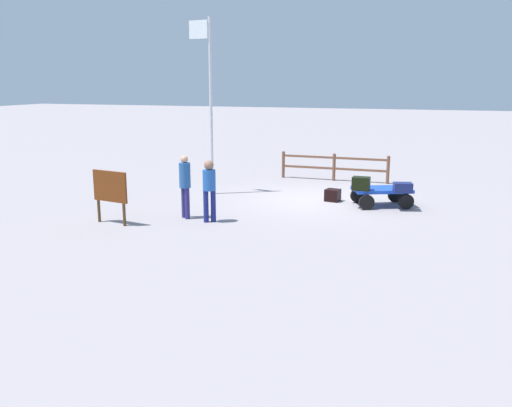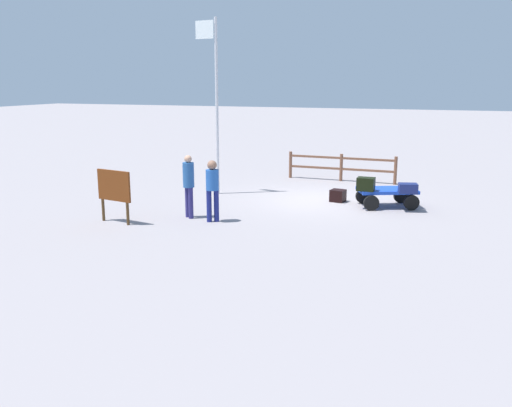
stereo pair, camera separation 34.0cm
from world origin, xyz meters
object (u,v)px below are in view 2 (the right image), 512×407
Objects in this scene: suitcase_olive at (366,184)px; suitcase_navy at (338,196)px; worker_lead at (189,182)px; signboard at (114,189)px; luggage_cart at (386,194)px; suitcase_grey at (408,188)px; worker_trailing at (212,185)px; flagpole at (215,95)px.

suitcase_navy is at bearing -36.77° from suitcase_olive.
worker_lead reaches higher than signboard.
signboard reaches higher than luggage_cart.
luggage_cart is 3.26× the size of suitcase_grey.
signboard reaches higher than suitcase_navy.
suitcase_olive is at bearing -140.95° from worker_trailing.
worker_lead is at bearing 31.95° from suitcase_olive.
suitcase_navy is 5.26m from flagpole.
worker_trailing is 2.66m from signboard.
suitcase_grey is at bearing 146.17° from luggage_cart.
suitcase_navy is at bearing -134.75° from worker_lead.
flagpole is at bearing -4.58° from suitcase_grey.
suitcase_olive is 1.36m from suitcase_navy.
suitcase_grey is 0.42× the size of signboard.
signboard reaches higher than suitcase_olive.
luggage_cart is at bearing -136.54° from suitcase_olive.
suitcase_grey is 0.34× the size of worker_lead.
worker_lead is (5.05, 3.33, 0.62)m from luggage_cart.
suitcase_olive is at bearing 143.23° from suitcase_navy.
flagpole is (1.51, -3.58, 2.32)m from worker_trailing.
suitcase_navy is 5.06m from worker_lead.
suitcase_navy is at bearing -178.01° from flagpole.
suitcase_grey is 8.42m from signboard.
worker_lead is at bearing 33.39° from luggage_cart.
worker_lead is 0.84m from worker_trailing.
luggage_cart is 1.11× the size of worker_lead.
suitcase_olive reaches higher than suitcase_navy.
signboard is at bearing 29.13° from suitcase_grey.
signboard reaches higher than suitcase_grey.
flagpole reaches higher than suitcase_navy.
worker_lead is at bearing -143.32° from signboard.
luggage_cart is at bearing -145.78° from signboard.
luggage_cart is 6.45m from flagpole.
luggage_cart is 0.84m from suitcase_olive.
suitcase_navy is at bearing -7.86° from luggage_cart.
suitcase_olive is at bearing -148.05° from worker_lead.
worker_trailing is (4.91, 3.07, 0.31)m from suitcase_grey.
luggage_cart is 5.54m from worker_trailing.
luggage_cart is at bearing 172.14° from suitcase_navy.
luggage_cart is 8.10m from signboard.
flagpole is at bearing -78.44° from worker_lead.
worker_trailing is (4.24, 3.52, 0.61)m from luggage_cart.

